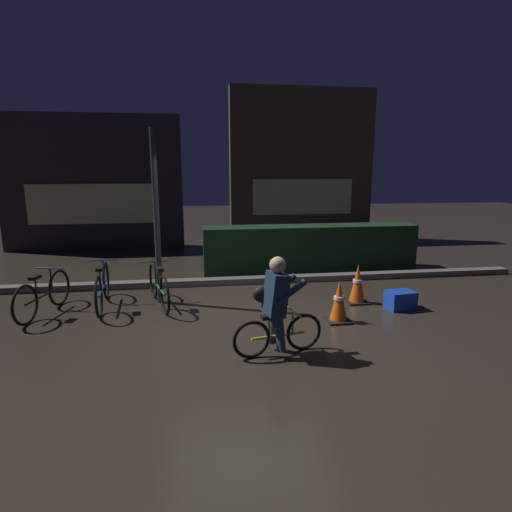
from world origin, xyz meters
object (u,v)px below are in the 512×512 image
(parked_bike_center_left, at_px, (159,286))
(street_post, at_px, (157,219))
(blue_crate, at_px, (400,300))
(traffic_cone_near, at_px, (339,301))
(parked_bike_leftmost, at_px, (43,295))
(parked_bike_left_mid, at_px, (102,287))
(cyclist, at_px, (276,306))
(traffic_cone_far, at_px, (357,284))

(parked_bike_center_left, bearing_deg, street_post, -18.35)
(street_post, xyz_separation_m, blue_crate, (3.95, -0.90, -1.31))
(parked_bike_center_left, xyz_separation_m, traffic_cone_near, (2.75, -1.15, -0.02))
(parked_bike_leftmost, bearing_deg, street_post, -65.94)
(parked_bike_left_mid, relative_size, traffic_cone_near, 2.55)
(street_post, relative_size, cyclist, 2.34)
(traffic_cone_far, relative_size, cyclist, 0.54)
(blue_crate, bearing_deg, parked_bike_left_mid, 170.97)
(parked_bike_leftmost, distance_m, parked_bike_center_left, 1.78)
(parked_bike_center_left, bearing_deg, parked_bike_left_mid, 72.43)
(street_post, relative_size, traffic_cone_far, 4.32)
(cyclist, bearing_deg, parked_bike_leftmost, 138.56)
(parked_bike_center_left, bearing_deg, cyclist, -158.96)
(cyclist, bearing_deg, parked_bike_left_mid, 127.90)
(parked_bike_center_left, distance_m, blue_crate, 4.03)
(parked_bike_leftmost, xyz_separation_m, cyclist, (3.36, -1.92, 0.31))
(parked_bike_left_mid, xyz_separation_m, traffic_cone_near, (3.66, -1.17, -0.03))
(parked_bike_left_mid, bearing_deg, traffic_cone_near, -113.07)
(street_post, height_order, traffic_cone_near, street_post)
(parked_bike_left_mid, distance_m, blue_crate, 4.93)
(cyclist, bearing_deg, street_post, 113.40)
(traffic_cone_near, height_order, blue_crate, traffic_cone_near)
(parked_bike_left_mid, bearing_deg, street_post, -87.44)
(street_post, bearing_deg, parked_bike_left_mid, -172.13)
(blue_crate, relative_size, cyclist, 0.35)
(traffic_cone_far, distance_m, cyclist, 2.53)
(parked_bike_center_left, relative_size, blue_crate, 3.45)
(traffic_cone_far, bearing_deg, parked_bike_leftmost, 178.39)
(traffic_cone_far, bearing_deg, parked_bike_left_mid, 175.24)
(parked_bike_leftmost, bearing_deg, parked_bike_center_left, -70.69)
(street_post, relative_size, parked_bike_leftmost, 1.95)
(parked_bike_left_mid, bearing_deg, cyclist, -135.71)
(parked_bike_left_mid, bearing_deg, parked_bike_center_left, -96.83)
(traffic_cone_near, bearing_deg, parked_bike_left_mid, 162.23)
(parked_bike_left_mid, xyz_separation_m, blue_crate, (4.86, -0.77, -0.20))
(street_post, relative_size, blue_crate, 6.62)
(cyclist, bearing_deg, blue_crate, 18.26)
(parked_bike_leftmost, distance_m, blue_crate, 5.75)
(parked_bike_leftmost, height_order, parked_bike_left_mid, parked_bike_left_mid)
(traffic_cone_near, distance_m, blue_crate, 1.28)
(traffic_cone_near, bearing_deg, street_post, 154.65)
(street_post, relative_size, parked_bike_center_left, 1.92)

